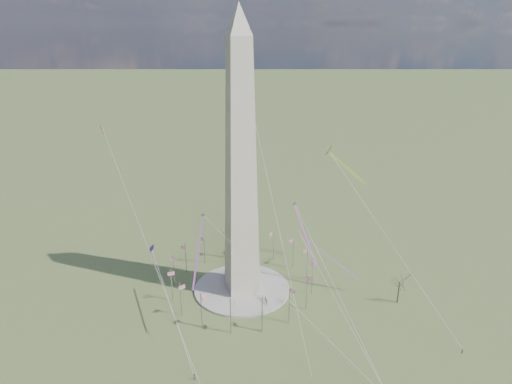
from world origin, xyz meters
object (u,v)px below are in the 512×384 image
object	(u,v)px
person_east	(462,351)
kite_delta_black	(331,153)
person_west	(194,377)
washington_monument	(241,168)
tree_near	(400,281)

from	to	relation	value
person_east	kite_delta_black	bearing A→B (deg)	-87.07
person_east	person_west	world-z (taller)	person_west
washington_monument	person_west	world-z (taller)	washington_monument
tree_near	washington_monument	bearing A→B (deg)	155.34
person_east	person_west	bearing A→B (deg)	-18.01
washington_monument	tree_near	bearing A→B (deg)	-24.66
washington_monument	person_west	size ratio (longest dim) A/B	51.37
washington_monument	kite_delta_black	xyz separation A→B (m)	(40.41, 14.22, -1.49)
person_east	kite_delta_black	xyz separation A→B (m)	(-15.09, 67.14, 45.67)
washington_monument	tree_near	world-z (taller)	washington_monument
washington_monument	person_west	xyz separation A→B (m)	(-24.56, -41.28, -46.98)
washington_monument	kite_delta_black	world-z (taller)	washington_monument
kite_delta_black	person_east	bearing A→B (deg)	54.96
tree_near	person_west	xyz separation A→B (m)	(-76.13, -17.60, -8.05)
washington_monument	kite_delta_black	bearing A→B (deg)	19.39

